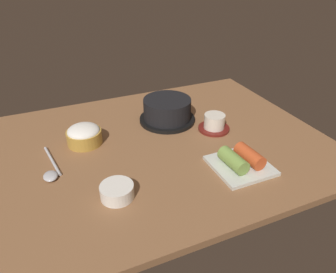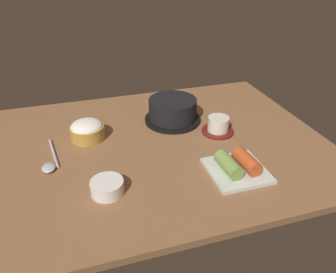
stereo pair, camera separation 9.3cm
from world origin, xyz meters
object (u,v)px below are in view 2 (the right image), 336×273
Objects in this scene: rice_bowl at (87,130)px; spoon at (50,163)px; kimchi_plate at (237,166)px; side_bowl_near at (107,187)px; stone_pot at (173,110)px; tea_cup_with_saucer at (218,126)px.

spoon is at bearing -134.39° from rice_bowl.
kimchi_plate is at bearing -20.66° from spoon.
side_bowl_near is (-33.50, 1.75, -0.08)cm from kimchi_plate.
side_bowl_near is at bearing -49.96° from spoon.
stone_pot is 42.13cm from spoon.
spoon is at bearing 130.04° from side_bowl_near.
tea_cup_with_saucer is 41.96cm from side_bowl_near.
stone_pot is at bearing 49.48° from side_bowl_near.
stone_pot is 1.09× the size of spoon.
kimchi_plate is at bearing -76.93° from stone_pot.
stone_pot reaches higher than side_bowl_near.
spoon is (-13.39, 15.94, -1.19)cm from side_bowl_near.
rice_bowl is 40.72cm from tea_cup_with_saucer.
stone_pot is 1.27× the size of kimchi_plate.
rice_bowl is at bearing 141.12° from kimchi_plate.
tea_cup_with_saucer reaches higher than side_bowl_near.
side_bowl_near is at bearing 177.02° from kimchi_plate.
spoon is (-39.41, -14.50, -3.37)cm from stone_pot.
tea_cup_with_saucer is (39.86, -8.32, -0.57)cm from rice_bowl.
rice_bowl is 46.10cm from kimchi_plate.
tea_cup_with_saucer is at bearing 3.30° from spoon.
tea_cup_with_saucer is at bearing 26.73° from side_bowl_near.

